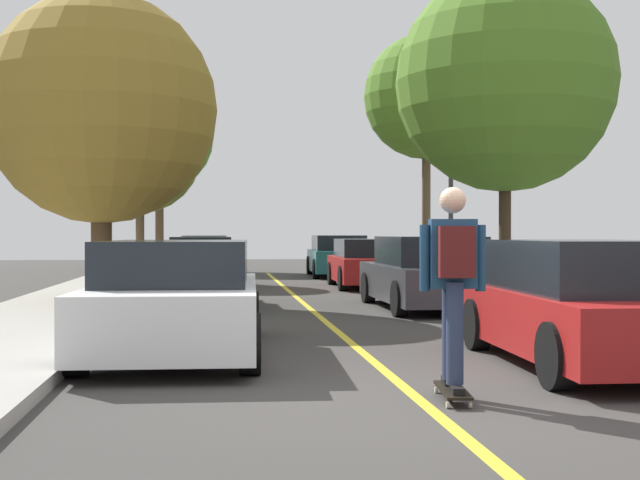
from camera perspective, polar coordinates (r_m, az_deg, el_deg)
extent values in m
plane|color=#3D3A38|center=(7.65, 6.63, -10.58)|extent=(80.00, 80.00, 0.00)
cube|color=gold|center=(11.53, 1.98, -6.82)|extent=(0.12, 39.20, 0.01)
cube|color=white|center=(10.46, -9.53, -4.71)|extent=(2.06, 4.68, 0.69)
cube|color=black|center=(10.44, -9.52, -1.43)|extent=(1.77, 2.98, 0.51)
cylinder|color=black|center=(8.85, -4.71, -6.97)|extent=(0.24, 0.65, 0.64)
cylinder|color=black|center=(9.03, -16.05, -6.84)|extent=(0.24, 0.65, 0.64)
cylinder|color=black|center=(12.04, -4.66, -4.99)|extent=(0.24, 0.65, 0.64)
cylinder|color=black|center=(12.17, -13.02, -4.94)|extent=(0.24, 0.65, 0.64)
cube|color=#38383D|center=(17.15, -8.45, -2.73)|extent=(1.86, 4.25, 0.66)
cube|color=black|center=(17.33, -8.46, -0.83)|extent=(1.60, 2.45, 0.47)
cylinder|color=black|center=(15.78, -5.51, -3.69)|extent=(0.24, 0.65, 0.64)
cylinder|color=black|center=(15.78, -11.38, -3.70)|extent=(0.24, 0.65, 0.64)
cylinder|color=black|center=(18.57, -5.96, -3.07)|extent=(0.24, 0.65, 0.64)
cylinder|color=black|center=(18.57, -10.95, -3.07)|extent=(0.24, 0.65, 0.64)
cube|color=black|center=(23.66, -7.99, -1.82)|extent=(1.86, 4.41, 0.68)
cube|color=black|center=(23.75, -7.99, -0.39)|extent=(1.63, 2.54, 0.50)
cylinder|color=black|center=(22.17, -5.83, -2.49)|extent=(0.22, 0.64, 0.64)
cylinder|color=black|center=(22.20, -10.27, -2.49)|extent=(0.22, 0.64, 0.64)
cylinder|color=black|center=(25.17, -5.98, -2.14)|extent=(0.22, 0.64, 0.64)
cylinder|color=black|center=(25.20, -9.88, -2.14)|extent=(0.22, 0.64, 0.64)
cube|color=#1E5B33|center=(30.19, -7.73, -1.26)|extent=(1.79, 4.32, 0.75)
cube|color=black|center=(30.31, -7.72, -0.12)|extent=(1.55, 2.75, 0.44)
cylinder|color=black|center=(28.74, -6.26, -1.81)|extent=(0.23, 0.64, 0.64)
cylinder|color=black|center=(28.80, -9.41, -1.81)|extent=(0.23, 0.64, 0.64)
cylinder|color=black|center=(31.62, -6.20, -1.60)|extent=(0.23, 0.64, 0.64)
cylinder|color=black|center=(31.68, -9.06, -1.60)|extent=(0.23, 0.64, 0.64)
cube|color=maroon|center=(9.82, 17.28, -5.19)|extent=(1.88, 4.20, 0.64)
cube|color=black|center=(9.70, 17.48, -1.69)|extent=(1.62, 2.51, 0.56)
cylinder|color=black|center=(10.87, 10.51, -5.59)|extent=(0.24, 0.65, 0.64)
cylinder|color=black|center=(11.41, 18.46, -5.31)|extent=(0.24, 0.65, 0.64)
cylinder|color=black|center=(8.28, 15.64, -7.50)|extent=(0.24, 0.65, 0.64)
cube|color=#38383D|center=(16.55, 7.18, -2.83)|extent=(1.90, 4.44, 0.67)
cube|color=black|center=(16.39, 7.31, -0.73)|extent=(1.66, 2.49, 0.55)
cylinder|color=black|center=(17.85, 3.26, -3.21)|extent=(0.23, 0.64, 0.64)
cylinder|color=black|center=(18.25, 8.65, -3.13)|extent=(0.23, 0.64, 0.64)
cylinder|color=black|center=(14.90, 5.38, -3.94)|extent=(0.23, 0.64, 0.64)
cylinder|color=black|center=(15.37, 11.74, -3.81)|extent=(0.23, 0.64, 0.64)
cube|color=maroon|center=(22.86, 3.27, -1.95)|extent=(1.92, 4.09, 0.64)
cube|color=black|center=(22.91, 3.25, -0.54)|extent=(1.66, 2.53, 0.48)
cylinder|color=black|center=(24.08, 0.81, -2.25)|extent=(0.24, 0.65, 0.64)
cylinder|color=black|center=(24.31, 4.78, -2.23)|extent=(0.24, 0.65, 0.64)
cylinder|color=black|center=(21.45, 1.56, -2.59)|extent=(0.24, 0.65, 0.64)
cylinder|color=black|center=(21.72, 6.00, -2.55)|extent=(0.24, 0.65, 0.64)
cube|color=#196066|center=(28.61, 1.24, -1.39)|extent=(2.00, 4.49, 0.71)
cube|color=black|center=(28.65, 1.23, -0.18)|extent=(1.72, 2.82, 0.50)
cylinder|color=black|center=(30.05, -0.68, -1.71)|extent=(0.24, 0.65, 0.64)
cylinder|color=black|center=(30.21, 2.57, -1.70)|extent=(0.24, 0.65, 0.64)
cylinder|color=black|center=(27.03, -0.25, -1.95)|extent=(0.24, 0.65, 0.64)
cylinder|color=black|center=(27.22, 3.35, -1.94)|extent=(0.24, 0.65, 0.64)
cylinder|color=#4C3823|center=(17.29, -14.47, 0.45)|extent=(0.41, 0.41, 2.65)
sphere|color=olive|center=(17.46, -14.49, 8.54)|extent=(4.55, 4.55, 4.55)
cylinder|color=brown|center=(25.42, -12.00, 0.51)|extent=(0.25, 0.25, 2.69)
sphere|color=olive|center=(25.53, -12.01, 5.82)|extent=(3.60, 3.60, 3.60)
cylinder|color=#4C3823|center=(33.54, -10.74, 1.53)|extent=(0.32, 0.32, 3.90)
sphere|color=#4C7A23|center=(33.74, -10.74, 6.82)|extent=(4.19, 4.19, 4.19)
cylinder|color=#3D2D1E|center=(17.73, 12.32, 1.12)|extent=(0.25, 0.25, 3.06)
sphere|color=#4C7A23|center=(17.99, 12.33, 10.31)|extent=(4.48, 4.48, 4.48)
cylinder|color=brown|center=(24.11, 7.15, 2.27)|extent=(0.24, 0.24, 4.17)
sphere|color=#4C7A23|center=(24.40, 7.16, 9.55)|extent=(3.53, 3.53, 3.53)
cylinder|color=#38383D|center=(21.45, 8.78, 4.77)|extent=(0.12, 0.12, 5.87)
cube|color=#EAE5C6|center=(21.89, 8.79, 12.76)|extent=(0.36, 0.24, 0.20)
cube|color=black|center=(7.63, 8.89, -9.91)|extent=(0.31, 0.86, 0.02)
cylinder|color=beige|center=(7.96, 7.81, -9.95)|extent=(0.03, 0.06, 0.06)
cylinder|color=beige|center=(7.98, 9.18, -9.91)|extent=(0.03, 0.06, 0.06)
cylinder|color=beige|center=(7.30, 8.57, -10.90)|extent=(0.03, 0.06, 0.06)
cylinder|color=beige|center=(7.33, 10.07, -10.86)|extent=(0.03, 0.06, 0.06)
cube|color=#99999E|center=(7.96, 8.50, -9.65)|extent=(0.10, 0.05, 0.02)
cube|color=#99999E|center=(7.30, 9.32, -10.57)|extent=(0.10, 0.05, 0.02)
cube|color=black|center=(7.83, 8.63, -9.32)|extent=(0.13, 0.27, 0.06)
cube|color=black|center=(7.41, 9.17, -9.90)|extent=(0.13, 0.27, 0.06)
cylinder|color=#283351|center=(7.67, 8.75, -5.99)|extent=(0.17, 0.17, 0.88)
cylinder|color=#283351|center=(7.43, 9.05, -6.20)|extent=(0.17, 0.17, 0.88)
cube|color=navy|center=(7.51, 8.90, -0.91)|extent=(0.42, 0.26, 0.60)
sphere|color=tan|center=(7.51, 8.91, 2.65)|extent=(0.23, 0.23, 0.23)
cylinder|color=navy|center=(7.47, 7.05, -1.21)|extent=(0.10, 0.10, 0.58)
cylinder|color=navy|center=(7.55, 10.74, -1.19)|extent=(0.10, 0.10, 0.58)
cube|color=#4C1414|center=(7.31, 9.15, -0.79)|extent=(0.32, 0.21, 0.44)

